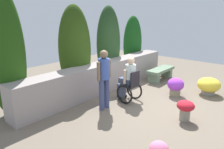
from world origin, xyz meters
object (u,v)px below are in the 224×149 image
at_px(stone_bench, 161,72).
at_px(person_in_wheelchair, 129,81).
at_px(flower_pot_small_foreground, 209,86).
at_px(flower_pot_terracotta_by_wall, 185,108).
at_px(flower_pot_purple_near, 175,86).
at_px(person_standing_companion, 104,76).

distance_m(stone_bench, person_in_wheelchair, 2.51).
bearing_deg(flower_pot_small_foreground, stone_bench, 78.77).
bearing_deg(flower_pot_small_foreground, flower_pot_terracotta_by_wall, -176.16).
distance_m(stone_bench, flower_pot_purple_near, 1.66).
bearing_deg(flower_pot_purple_near, person_standing_companion, 154.13).
bearing_deg(person_standing_companion, flower_pot_small_foreground, -42.64).
relative_size(stone_bench, person_in_wheelchair, 1.03).
distance_m(stone_bench, flower_pot_terracotta_by_wall, 3.27).
relative_size(flower_pot_purple_near, flower_pot_terracotta_by_wall, 1.13).
height_order(stone_bench, flower_pot_purple_near, flower_pot_purple_near).
distance_m(person_standing_companion, flower_pot_purple_near, 2.45).
relative_size(person_standing_companion, flower_pot_small_foreground, 2.30).
bearing_deg(flower_pot_terracotta_by_wall, flower_pot_small_foreground, 3.84).
distance_m(flower_pot_terracotta_by_wall, flower_pot_small_foreground, 2.17).
height_order(person_standing_companion, flower_pot_small_foreground, person_standing_companion).
bearing_deg(person_in_wheelchair, flower_pot_terracotta_by_wall, -102.15).
height_order(person_standing_companion, flower_pot_purple_near, person_standing_companion).
distance_m(person_in_wheelchair, flower_pot_small_foreground, 2.66).
xyz_separation_m(stone_bench, person_standing_companion, (-3.32, -0.12, 0.63)).
distance_m(flower_pot_purple_near, flower_pot_small_foreground, 1.10).
xyz_separation_m(person_standing_companion, flower_pot_terracotta_by_wall, (0.78, -1.92, -0.60)).
distance_m(person_in_wheelchair, flower_pot_terracotta_by_wall, 1.77).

